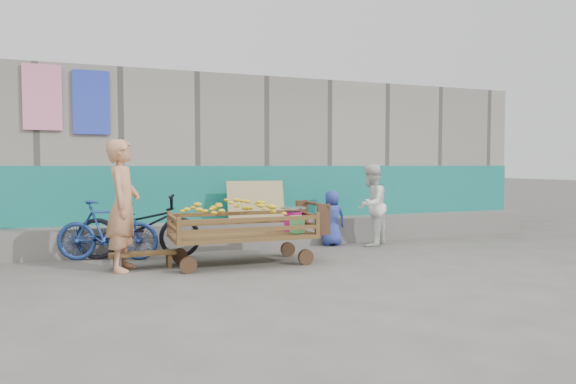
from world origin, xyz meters
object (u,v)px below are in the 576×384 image
object	(u,v)px
vendor_man	(123,205)
bicycle_dark	(139,227)
banana_cart	(240,220)
child	(332,218)
woman	(371,205)
bicycle_blue	(108,230)
bench	(142,257)

from	to	relation	value
vendor_man	bicycle_dark	world-z (taller)	vendor_man
banana_cart	child	bearing A→B (deg)	29.27
banana_cart	vendor_man	world-z (taller)	vendor_man
woman	bicycle_dark	xyz separation A→B (m)	(-3.90, 0.14, -0.23)
vendor_man	bicycle_dark	bearing A→B (deg)	-0.01
bicycle_dark	bicycle_blue	world-z (taller)	bicycle_dark
vendor_man	bicycle_blue	xyz separation A→B (m)	(-0.19, 0.85, -0.43)
bicycle_dark	bicycle_blue	bearing A→B (deg)	102.61
bicycle_blue	child	bearing A→B (deg)	-69.81
vendor_man	bench	bearing A→B (deg)	-59.20
bench	child	distance (m)	3.43
bicycle_blue	bicycle_dark	bearing A→B (deg)	-71.65
banana_cart	bicycle_blue	world-z (taller)	banana_cart
bench	banana_cart	bearing A→B (deg)	-8.06
bench	woman	xyz separation A→B (m)	(3.92, 0.65, 0.55)
bicycle_dark	bicycle_blue	size ratio (longest dim) A/B	1.24
banana_cart	bicycle_blue	size ratio (longest dim) A/B	1.46
child	bicycle_dark	size ratio (longest dim) A/B	0.53
bench	child	size ratio (longest dim) A/B	0.91
vendor_man	child	xyz separation A→B (m)	(3.53, 0.97, -0.39)
banana_cart	child	xyz separation A→B (m)	(1.96, 1.10, -0.14)
banana_cart	bicycle_blue	distance (m)	2.02
vendor_man	bicycle_dark	size ratio (longest dim) A/B	0.96
child	banana_cart	bearing A→B (deg)	35.16
banana_cart	bench	distance (m)	1.42
bench	woman	bearing A→B (deg)	9.48
banana_cart	woman	distance (m)	2.73
child	bicycle_blue	world-z (taller)	child
banana_cart	bicycle_dark	size ratio (longest dim) A/B	1.19
banana_cart	bicycle_dark	world-z (taller)	bicycle_dark
child	bicycle_blue	distance (m)	3.72
banana_cart	woman	xyz separation A→B (m)	(2.59, 0.84, 0.09)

